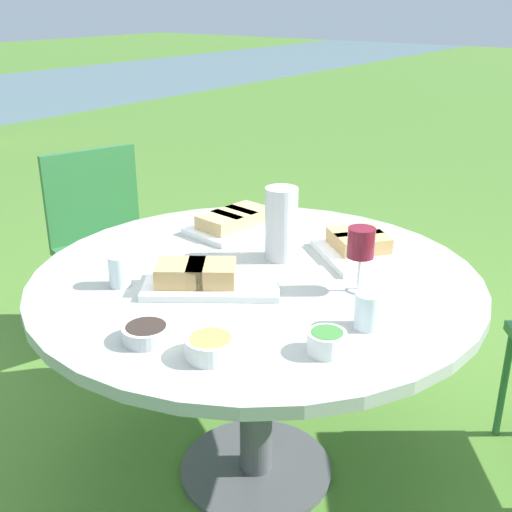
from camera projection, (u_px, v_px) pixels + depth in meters
ground_plane at (256, 470)px, 2.22m from camera, size 40.00×40.00×0.00m
dining_table at (256, 304)px, 1.98m from camera, size 1.36×1.36×0.74m
chair_far_back at (105, 234)px, 2.90m from camera, size 0.55×0.53×0.89m
water_pitcher at (281, 223)px, 2.02m from camera, size 0.11×0.10×0.23m
wine_glass at (361, 245)px, 1.78m from camera, size 0.08×0.08×0.19m
platter_bread_main at (203, 278)px, 1.84m from camera, size 0.38×0.43×0.08m
platter_charcuterie at (234, 222)px, 2.30m from camera, size 0.35×0.25×0.07m
platter_sandwich_side at (360, 247)px, 2.08m from camera, size 0.38×0.39×0.07m
bowl_fries at (211, 346)px, 1.49m from camera, size 0.12×0.12×0.05m
bowl_salad at (327, 341)px, 1.51m from camera, size 0.09×0.09×0.05m
bowl_olives at (146, 332)px, 1.56m from camera, size 0.12×0.12×0.04m
cup_water_near at (119, 271)px, 1.85m from camera, size 0.06×0.06×0.09m
cup_water_far at (368, 311)px, 1.62m from camera, size 0.07×0.07×0.09m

